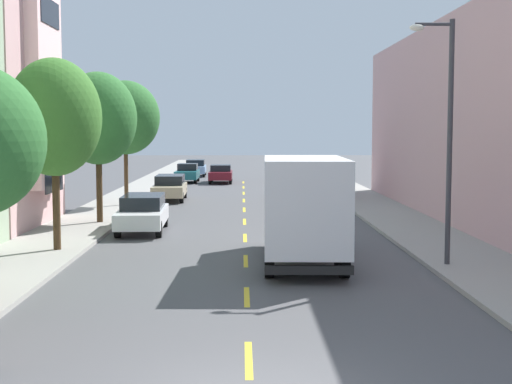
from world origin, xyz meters
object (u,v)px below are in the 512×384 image
(street_lamp, at_px, (445,125))
(parked_wagon_champagne, at_px, (170,187))
(street_tree_farthest, at_px, (125,118))
(moving_burgundy_sedan, at_px, (221,173))
(parked_hatchback_teal, at_px, (187,173))
(parked_wagon_sky, at_px, (196,167))
(street_tree_second, at_px, (54,118))
(parked_suv_black, at_px, (293,168))
(street_tree_third, at_px, (98,119))
(delivery_box_truck, at_px, (303,203))
(parked_wagon_white, at_px, (143,212))
(parked_suv_red, at_px, (314,183))

(street_lamp, relative_size, parked_wagon_champagne, 1.54)
(street_tree_farthest, distance_m, moving_burgundy_sedan, 19.22)
(parked_wagon_champagne, bearing_deg, parked_hatchback_teal, 90.27)
(parked_wagon_sky, relative_size, parked_wagon_champagne, 1.00)
(street_tree_farthest, xyz_separation_m, street_lamp, (12.36, -17.75, -0.51))
(street_tree_second, relative_size, parked_suv_black, 1.34)
(moving_burgundy_sedan, bearing_deg, street_tree_third, -100.18)
(parked_suv_black, bearing_deg, street_tree_third, -110.34)
(moving_burgundy_sedan, bearing_deg, parked_wagon_sky, 106.72)
(street_tree_second, distance_m, street_tree_farthest, 14.83)
(parked_hatchback_teal, bearing_deg, parked_wagon_sky, 88.90)
(street_tree_third, xyz_separation_m, moving_burgundy_sedan, (4.60, 25.62, -3.94))
(parked_suv_black, distance_m, parked_wagon_sky, 10.14)
(street_tree_third, height_order, street_lamp, street_lamp)
(street_lamp, distance_m, delivery_box_truck, 4.91)
(parked_wagon_white, xyz_separation_m, parked_wagon_sky, (-0.12, 36.19, 0.00))
(street_tree_farthest, distance_m, street_lamp, 21.63)
(delivery_box_truck, xyz_separation_m, moving_burgundy_sedan, (-3.59, 35.05, -1.15))
(street_lamp, bearing_deg, delivery_box_truck, 167.68)
(parked_suv_black, distance_m, parked_wagon_champagne, 19.41)
(parked_suv_red, relative_size, parked_wagon_sky, 1.02)
(parked_wagon_sky, relative_size, parked_hatchback_teal, 1.18)
(street_tree_farthest, relative_size, delivery_box_truck, 0.93)
(street_tree_third, bearing_deg, street_lamp, -39.91)
(parked_wagon_white, xyz_separation_m, parked_hatchback_teal, (-0.27, 28.22, -0.05))
(delivery_box_truck, relative_size, moving_burgundy_sedan, 1.61)
(parked_wagon_sky, bearing_deg, parked_hatchback_teal, -91.10)
(parked_wagon_champagne, bearing_deg, parked_wagon_sky, 89.79)
(street_tree_third, distance_m, moving_burgundy_sedan, 26.33)
(parked_suv_red, relative_size, moving_burgundy_sedan, 1.07)
(street_tree_third, height_order, parked_wagon_champagne, street_tree_third)
(street_tree_third, distance_m, parked_suv_black, 30.76)
(parked_suv_red, height_order, parked_wagon_sky, parked_suv_red)
(parked_suv_black, height_order, moving_burgundy_sedan, parked_suv_black)
(street_tree_third, xyz_separation_m, parked_suv_red, (10.73, 12.20, -3.70))
(street_tree_third, distance_m, parked_wagon_sky, 34.35)
(delivery_box_truck, distance_m, parked_hatchback_teal, 36.10)
(parked_wagon_sky, height_order, parked_wagon_champagne, same)
(parked_wagon_white, relative_size, parked_wagon_champagne, 1.00)
(parked_suv_black, bearing_deg, street_tree_farthest, -116.57)
(street_tree_farthest, bearing_deg, parked_hatchback_teal, 84.17)
(street_tree_third, bearing_deg, parked_suv_black, 69.66)
(street_tree_second, relative_size, parked_hatchback_teal, 1.60)
(parked_hatchback_teal, bearing_deg, street_tree_farthest, -95.83)
(street_tree_farthest, xyz_separation_m, parked_wagon_sky, (2.06, 26.66, -4.05))
(delivery_box_truck, height_order, parked_suv_red, delivery_box_truck)
(street_tree_second, xyz_separation_m, parked_wagon_champagne, (1.98, 18.66, -3.80))
(parked_suv_red, relative_size, parked_wagon_champagne, 1.02)
(street_tree_second, relative_size, parked_wagon_sky, 1.36)
(parked_hatchback_teal, bearing_deg, parked_suv_red, -57.61)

